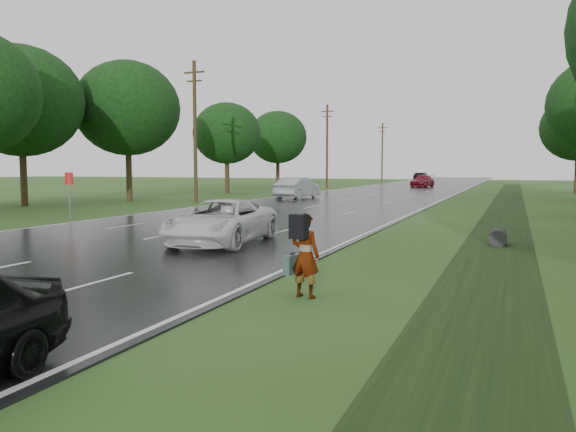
% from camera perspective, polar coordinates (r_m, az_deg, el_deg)
% --- Properties ---
extents(road, '(14.00, 180.00, 0.04)m').
position_cam_1_polar(road, '(56.00, 9.74, 2.32)').
color(road, black).
rests_on(road, ground).
extents(edge_stripe_east, '(0.12, 180.00, 0.01)m').
position_cam_1_polar(edge_stripe_east, '(54.95, 16.63, 2.16)').
color(edge_stripe_east, silver).
rests_on(edge_stripe_east, road).
extents(edge_stripe_west, '(0.12, 180.00, 0.01)m').
position_cam_1_polar(edge_stripe_west, '(57.82, 3.18, 2.49)').
color(edge_stripe_west, silver).
rests_on(edge_stripe_west, road).
extents(center_line, '(0.12, 180.00, 0.01)m').
position_cam_1_polar(center_line, '(55.99, 9.74, 2.34)').
color(center_line, silver).
rests_on(center_line, road).
extents(drainage_ditch, '(2.20, 120.00, 0.56)m').
position_cam_1_polar(drainage_ditch, '(28.46, 21.05, -0.44)').
color(drainage_ditch, black).
rests_on(drainage_ditch, ground).
extents(road_sign, '(0.50, 0.06, 2.30)m').
position_cam_1_polar(road_sign, '(29.81, -21.33, 2.88)').
color(road_sign, slate).
rests_on(road_sign, ground).
extents(utility_pole_mid, '(1.60, 0.26, 10.00)m').
position_cam_1_polar(utility_pole_mid, '(40.69, -9.43, 8.64)').
color(utility_pole_mid, '#352615').
rests_on(utility_pole_mid, ground).
extents(utility_pole_far, '(1.60, 0.26, 10.00)m').
position_cam_1_polar(utility_pole_far, '(68.07, 3.99, 7.20)').
color(utility_pole_far, '#352615').
rests_on(utility_pole_far, ground).
extents(utility_pole_distant, '(1.60, 0.26, 10.00)m').
position_cam_1_polar(utility_pole_distant, '(97.02, 9.55, 6.48)').
color(utility_pole_distant, '#352615').
rests_on(utility_pole_distant, ground).
extents(tree_west_c, '(7.80, 7.80, 10.43)m').
position_cam_1_polar(tree_west_c, '(44.12, -16.00, 10.46)').
color(tree_west_c, '#352615').
rests_on(tree_west_c, ground).
extents(tree_west_d, '(6.60, 6.60, 8.80)m').
position_cam_1_polar(tree_west_d, '(55.33, -6.24, 8.34)').
color(tree_west_d, '#352615').
rests_on(tree_west_d, ground).
extents(tree_west_e, '(8.00, 8.00, 10.44)m').
position_cam_1_polar(tree_west_e, '(41.00, -25.53, 10.49)').
color(tree_west_e, '#352615').
rests_on(tree_west_e, ground).
extents(tree_west_f, '(7.00, 7.00, 9.29)m').
position_cam_1_polar(tree_west_f, '(68.22, -1.05, 8.00)').
color(tree_west_f, '#352615').
rests_on(tree_west_f, ground).
extents(pedestrian, '(0.79, 0.77, 1.67)m').
position_cam_1_polar(pedestrian, '(11.03, 1.64, -3.90)').
color(pedestrian, '#A5998C').
rests_on(pedestrian, ground).
extents(white_pickup, '(2.91, 5.46, 1.46)m').
position_cam_1_polar(white_pickup, '(18.67, -6.77, -0.57)').
color(white_pickup, silver).
rests_on(white_pickup, road).
extents(silver_sedan, '(2.12, 5.33, 1.72)m').
position_cam_1_polar(silver_sedan, '(44.73, 0.97, 2.86)').
color(silver_sedan, '#9CA0A5').
rests_on(silver_sedan, road).
extents(far_car_red, '(2.69, 5.32, 1.48)m').
position_cam_1_polar(far_car_red, '(73.27, 13.51, 3.46)').
color(far_car_red, maroon).
rests_on(far_car_red, road).
extents(far_car_dark, '(2.15, 4.84, 1.54)m').
position_cam_1_polar(far_car_dark, '(100.87, 13.40, 3.87)').
color(far_car_dark, black).
rests_on(far_car_dark, road).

